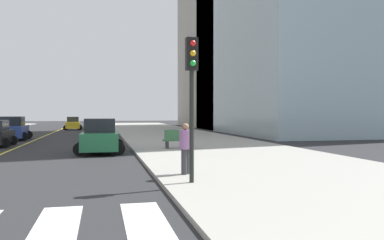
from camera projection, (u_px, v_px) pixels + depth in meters
name	position (u px, v px, depth m)	size (l,w,h in m)	color
sidewalk_kerb_east	(212.00, 148.00, 25.05)	(10.00, 120.00, 0.15)	#9E9B93
lane_divider_paint	(49.00, 134.00, 41.84)	(0.16, 80.00, 0.01)	yellow
parking_garage_concrete	(247.00, 53.00, 63.57)	(18.00, 24.00, 23.54)	#9E9B93
car_blue_nearest	(13.00, 129.00, 33.22)	(2.87, 4.50, 1.98)	#2D479E
car_gray_third	(98.00, 128.00, 39.08)	(2.41, 3.81, 1.68)	slate
car_green_fourth	(100.00, 137.00, 22.71)	(2.81, 4.44, 1.96)	#236B42
car_yellow_fifth	(73.00, 124.00, 53.21)	(2.55, 3.97, 1.74)	gold
traffic_light_near_corner	(192.00, 80.00, 12.21)	(0.36, 0.41, 4.44)	black
park_bench	(178.00, 139.00, 24.06)	(1.84, 0.71, 1.12)	#33603D
pedestrian_waiting_east	(186.00, 146.00, 13.91)	(0.44, 0.44, 1.78)	#38383D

